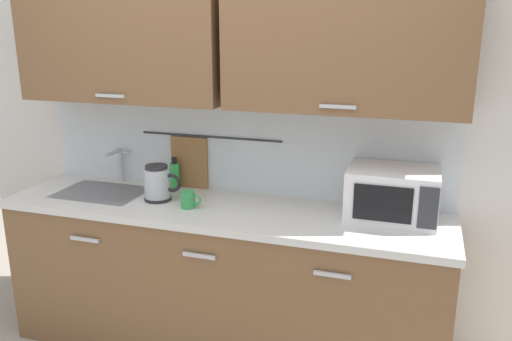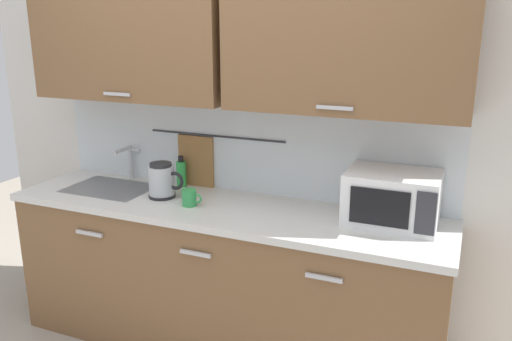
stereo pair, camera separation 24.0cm
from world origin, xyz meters
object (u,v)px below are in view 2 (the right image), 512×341
Objects in this scene: electric_kettle at (162,181)px; mug_near_sink at (190,198)px; dish_soap_bottle at (181,173)px; microwave at (392,198)px.

electric_kettle is 0.24m from mug_near_sink.
microwave is at bearing -5.29° from dish_soap_bottle.
electric_kettle is at bearing -175.24° from microwave.
microwave is at bearing 9.29° from mug_near_sink.
microwave reaches higher than mug_near_sink.
microwave is 1.31m from electric_kettle.
microwave is 2.35× the size of dish_soap_bottle.
dish_soap_bottle is 1.63× the size of mug_near_sink.
mug_near_sink is at bearing -17.14° from electric_kettle.
dish_soap_bottle is (-1.31, 0.12, -0.05)m from microwave.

